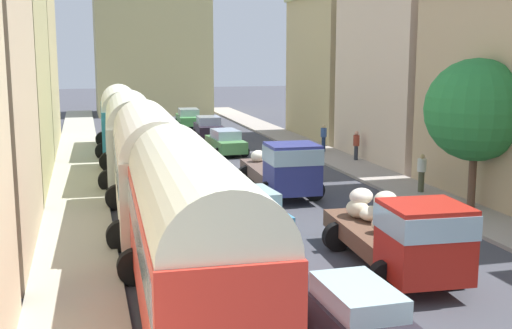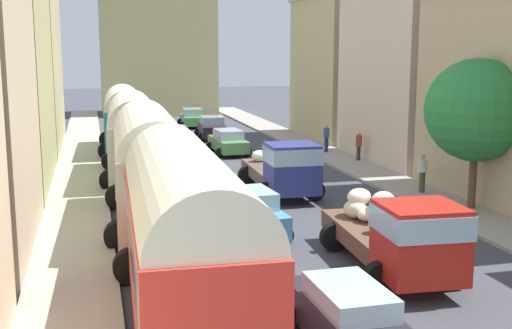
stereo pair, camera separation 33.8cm
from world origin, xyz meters
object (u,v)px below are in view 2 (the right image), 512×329
Objects in this scene: cargo_truck_1 at (284,168)px; parked_bus_0 at (184,227)px; parked_bus_1 at (149,161)px; parked_bus_3 at (124,116)px; pedestrian_0 at (423,172)px; pedestrian_2 at (359,145)px; car_4 at (251,214)px; car_0 at (228,142)px; pedestrian_1 at (326,137)px; car_5 at (175,138)px; cargo_truck_0 at (398,233)px; parked_bus_2 at (133,133)px; car_2 at (193,118)px; car_3 at (349,320)px; car_1 at (212,128)px.

parked_bus_0 is at bearing -115.93° from cargo_truck_1.
parked_bus_1 is 1.07× the size of parked_bus_3.
pedestrian_2 is at bearing 85.76° from pedestrian_0.
parked_bus_0 reaches higher than car_4.
car_0 is 2.41× the size of pedestrian_2.
car_4 is at bearing -125.78° from pedestrian_2.
car_5 is at bearing 154.32° from pedestrian_1.
cargo_truck_0 is at bearing -89.14° from cargo_truck_1.
parked_bus_0 is at bearing -90.00° from parked_bus_2.
car_2 is at bearing 63.58° from parked_bus_3.
cargo_truck_1 is 1.54× the size of car_2.
parked_bus_0 is 2.27× the size of car_2.
parked_bus_2 is at bearing 90.00° from parked_bus_0.
pedestrian_2 is (12.62, 1.83, -1.29)m from parked_bus_2.
pedestrian_1 is (11.90, 14.15, -1.35)m from parked_bus_1.
parked_bus_3 is 6.71m from car_0.
cargo_truck_1 reaches higher than pedestrian_1.
pedestrian_1 is (8.74, -4.20, 0.28)m from car_5.
car_1 is at bearing 84.52° from car_3.
cargo_truck_0 reaches higher than car_2.
car_2 is 1.12× the size of car_4.
parked_bus_3 is at bearing -173.61° from car_5.
parked_bus_3 reaches higher than car_5.
cargo_truck_0 is 22.80m from car_0.
cargo_truck_0 reaches higher than pedestrian_2.
cargo_truck_0 is 3.71× the size of pedestrian_2.
pedestrian_0 is (8.81, 4.49, 0.22)m from car_4.
car_5 is 2.34× the size of pedestrian_0.
car_5 is at bearing 136.91° from car_0.
parked_bus_1 is 1.39× the size of cargo_truck_0.
car_3 is 24.13m from pedestrian_2.
car_5 is 9.70m from pedestrian_1.
cargo_truck_0 is 37.54m from car_2.
car_1 is 1.02× the size of car_4.
pedestrian_0 is (11.98, 11.20, -1.31)m from parked_bus_0.
cargo_truck_0 reaches higher than pedestrian_1.
parked_bus_2 reaches higher than car_2.
car_4 is (3.17, -2.28, -1.57)m from parked_bus_1.
cargo_truck_0 is at bearing 52.90° from car_3.
parked_bus_3 is at bearing -144.35° from car_1.
pedestrian_0 is (11.98, -6.80, -1.28)m from parked_bus_2.
car_0 is at bearing 76.10° from parked_bus_0.
car_3 is (-3.14, -4.15, -0.49)m from cargo_truck_0.
car_5 is (-2.98, -12.01, -0.02)m from car_2.
car_2 is (6.14, 21.36, -1.54)m from parked_bus_2.
parked_bus_1 is at bearing 144.23° from car_4.
pedestrian_2 reaches higher than car_0.
car_3 is 29.68m from car_5.
parked_bus_3 is at bearing 162.08° from pedestrian_1.
parked_bus_1 is at bearing 130.90° from cargo_truck_0.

